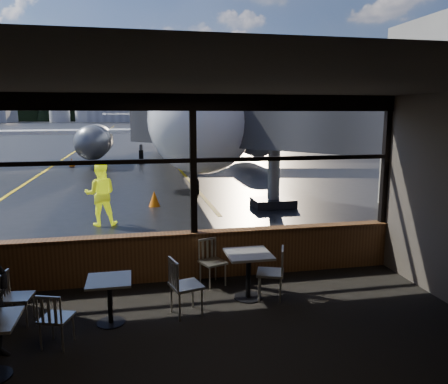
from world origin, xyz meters
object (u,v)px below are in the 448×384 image
object	(u,v)px
jet_bridge	(281,143)
chair_near_e	(270,273)
chair_near_n	(213,263)
chair_mid_s	(56,318)
chair_near_w	(186,286)
chair_mid_w	(18,298)
airliner	(174,80)
ground_crew	(100,194)
cafe_table_mid	(110,302)
cone_wing	(72,162)
cone_nose	(154,199)
cafe_table_near	(248,276)

from	to	relation	value
jet_bridge	chair_near_e	world-z (taller)	jet_bridge
chair_near_n	chair_mid_s	xyz separation A→B (m)	(-2.47, -1.69, -0.03)
jet_bridge	chair_near_w	world-z (taller)	jet_bridge
chair_near_w	chair_near_n	size ratio (longest dim) A/B	1.10
chair_near_w	chair_mid_w	bearing A→B (deg)	-109.95
airliner	ground_crew	bearing A→B (deg)	-101.36
jet_bridge	chair_mid_s	size ratio (longest dim) A/B	12.66
cafe_table_mid	cone_wing	size ratio (longest dim) A/B	1.43
chair_near_e	ground_crew	xyz separation A→B (m)	(-3.18, 5.89, 0.44)
chair_mid_w	cone_nose	size ratio (longest dim) A/B	1.53
chair_near_e	ground_crew	bearing A→B (deg)	48.33
chair_near_n	cone_nose	size ratio (longest dim) A/B	1.61
chair_mid_w	cone_wing	xyz separation A→B (m)	(-1.95, 21.29, -0.17)
jet_bridge	chair_mid_s	distance (m)	9.73
airliner	chair_mid_s	size ratio (longest dim) A/B	43.21
airliner	jet_bridge	bearing A→B (deg)	-81.06
chair_mid_w	cone_nose	bearing A→B (deg)	169.69
airliner	cafe_table_mid	size ratio (longest dim) A/B	48.76
airliner	cone_wing	world-z (taller)	airliner
chair_mid_s	cone_nose	xyz separation A→B (m)	(1.75, 9.07, -0.13)
cafe_table_mid	cone_nose	world-z (taller)	cafe_table_mid
chair_near_e	chair_near_n	world-z (taller)	chair_near_e
chair_near_n	chair_mid_w	bearing A→B (deg)	-6.00
jet_bridge	chair_near_e	size ratio (longest dim) A/B	10.97
cafe_table_mid	cone_wing	distance (m)	21.83
chair_near_e	cone_nose	world-z (taller)	chair_near_e
cafe_table_near	cafe_table_mid	size ratio (longest dim) A/B	1.15
airliner	cone_wing	xyz separation A→B (m)	(-6.42, -0.71, -5.07)
cone_nose	chair_near_n	bearing A→B (deg)	-84.45
chair_mid_s	ground_crew	bearing A→B (deg)	107.95
cafe_table_mid	cafe_table_near	bearing A→B (deg)	11.72
chair_near_w	cone_wing	world-z (taller)	chair_near_w
cafe_table_near	chair_near_w	distance (m)	1.19
chair_near_w	cone_wing	size ratio (longest dim) A/B	1.92
airliner	chair_mid_w	world-z (taller)	airliner
cafe_table_mid	cone_wing	xyz separation A→B (m)	(-3.30, 21.58, -0.11)
cafe_table_mid	jet_bridge	bearing A→B (deg)	54.29
chair_mid_w	ground_crew	distance (m)	6.05
airliner	cone_wing	size ratio (longest dim) A/B	69.82
cafe_table_mid	ground_crew	world-z (taller)	ground_crew
chair_near_n	chair_mid_s	bearing A→B (deg)	12.55
chair_near_w	ground_crew	size ratio (longest dim) A/B	0.53
airliner	jet_bridge	size ratio (longest dim) A/B	3.41
chair_mid_w	cone_wing	distance (m)	21.38
jet_bridge	chair_near_n	bearing A→B (deg)	-119.25
ground_crew	cone_wing	xyz separation A→B (m)	(-2.76, 15.31, -0.66)
cafe_table_near	chair_near_w	bearing A→B (deg)	-159.78
jet_bridge	chair_mid_s	bearing A→B (deg)	-127.23
airliner	cone_wing	bearing A→B (deg)	-172.19
chair_near_e	chair_mid_w	world-z (taller)	chair_near_e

